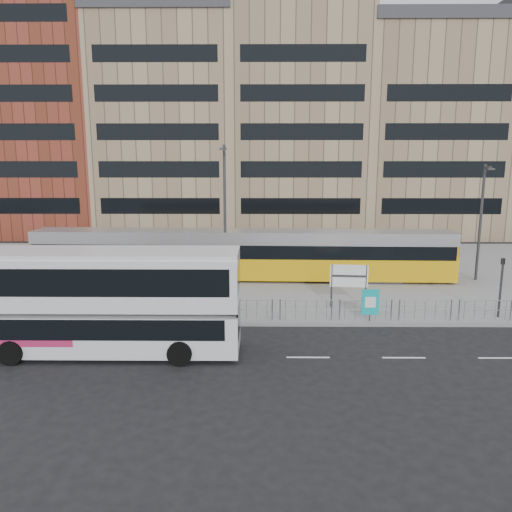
{
  "coord_description": "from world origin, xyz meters",
  "views": [
    {
      "loc": [
        -0.01,
        -23.67,
        8.12
      ],
      "look_at": [
        -0.27,
        6.0,
        2.39
      ],
      "focal_mm": 35.0,
      "sensor_mm": 36.0,
      "label": 1
    }
  ],
  "objects_px": {
    "traffic_light_east": "(502,280)",
    "lamp_post_west": "(225,209)",
    "traffic_light_west": "(51,277)",
    "station_sign": "(349,278)",
    "tram": "(242,255)",
    "lamp_post_east": "(481,218)",
    "ad_panel": "(370,302)",
    "pedestrian": "(138,293)",
    "double_decker_bus": "(106,298)"
  },
  "relations": [
    {
      "from": "tram",
      "to": "lamp_post_east",
      "type": "xyz_separation_m",
      "value": [
        15.81,
        -0.28,
        2.56
      ]
    },
    {
      "from": "station_sign",
      "to": "ad_panel",
      "type": "xyz_separation_m",
      "value": [
        0.66,
        -2.46,
        -0.68
      ]
    },
    {
      "from": "traffic_light_east",
      "to": "lamp_post_west",
      "type": "bearing_deg",
      "value": 138.64
    },
    {
      "from": "double_decker_bus",
      "to": "lamp_post_west",
      "type": "bearing_deg",
      "value": 70.98
    },
    {
      "from": "traffic_light_west",
      "to": "ad_panel",
      "type": "bearing_deg",
      "value": -15.08
    },
    {
      "from": "station_sign",
      "to": "lamp_post_west",
      "type": "bearing_deg",
      "value": 147.14
    },
    {
      "from": "traffic_light_west",
      "to": "station_sign",
      "type": "bearing_deg",
      "value": -6.36
    },
    {
      "from": "station_sign",
      "to": "lamp_post_east",
      "type": "bearing_deg",
      "value": 38.51
    },
    {
      "from": "traffic_light_west",
      "to": "lamp_post_west",
      "type": "bearing_deg",
      "value": 27.7
    },
    {
      "from": "traffic_light_west",
      "to": "lamp_post_east",
      "type": "relative_size",
      "value": 0.4
    },
    {
      "from": "ad_panel",
      "to": "traffic_light_east",
      "type": "xyz_separation_m",
      "value": [
        6.78,
        0.69,
        1.01
      ]
    },
    {
      "from": "traffic_light_east",
      "to": "station_sign",
      "type": "bearing_deg",
      "value": 152.22
    },
    {
      "from": "ad_panel",
      "to": "pedestrian",
      "type": "distance_m",
      "value": 12.18
    },
    {
      "from": "double_decker_bus",
      "to": "traffic_light_east",
      "type": "xyz_separation_m",
      "value": [
        18.76,
        4.66,
        -0.29
      ]
    },
    {
      "from": "lamp_post_west",
      "to": "traffic_light_west",
      "type": "bearing_deg",
      "value": -141.42
    },
    {
      "from": "lamp_post_east",
      "to": "tram",
      "type": "bearing_deg",
      "value": 178.98
    },
    {
      "from": "tram",
      "to": "ad_panel",
      "type": "bearing_deg",
      "value": -51.72
    },
    {
      "from": "traffic_light_east",
      "to": "lamp_post_east",
      "type": "bearing_deg",
      "value": 59.76
    },
    {
      "from": "traffic_light_east",
      "to": "lamp_post_west",
      "type": "relative_size",
      "value": 0.35
    },
    {
      "from": "pedestrian",
      "to": "traffic_light_west",
      "type": "xyz_separation_m",
      "value": [
        -4.38,
        -0.5,
        1.02
      ]
    },
    {
      "from": "traffic_light_east",
      "to": "lamp_post_west",
      "type": "height_order",
      "value": "lamp_post_west"
    },
    {
      "from": "lamp_post_west",
      "to": "lamp_post_east",
      "type": "height_order",
      "value": "lamp_post_west"
    },
    {
      "from": "lamp_post_east",
      "to": "double_decker_bus",
      "type": "bearing_deg",
      "value": -148.78
    },
    {
      "from": "tram",
      "to": "traffic_light_west",
      "type": "xyz_separation_m",
      "value": [
        -9.71,
        -7.87,
        0.31
      ]
    },
    {
      "from": "pedestrian",
      "to": "lamp_post_east",
      "type": "bearing_deg",
      "value": -81.12
    },
    {
      "from": "double_decker_bus",
      "to": "lamp_post_east",
      "type": "relative_size",
      "value": 1.45
    },
    {
      "from": "tram",
      "to": "ad_panel",
      "type": "relative_size",
      "value": 17.18
    },
    {
      "from": "tram",
      "to": "traffic_light_west",
      "type": "bearing_deg",
      "value": -139.3
    },
    {
      "from": "pedestrian",
      "to": "lamp_post_east",
      "type": "xyz_separation_m",
      "value": [
        21.13,
        7.09,
        3.26
      ]
    },
    {
      "from": "station_sign",
      "to": "lamp_post_west",
      "type": "height_order",
      "value": "lamp_post_west"
    },
    {
      "from": "pedestrian",
      "to": "lamp_post_west",
      "type": "distance_m",
      "value": 8.61
    },
    {
      "from": "traffic_light_east",
      "to": "ad_panel",
      "type": "bearing_deg",
      "value": 171.4
    },
    {
      "from": "lamp_post_west",
      "to": "pedestrian",
      "type": "bearing_deg",
      "value": -123.65
    },
    {
      "from": "traffic_light_west",
      "to": "tram",
      "type": "bearing_deg",
      "value": 28.14
    },
    {
      "from": "pedestrian",
      "to": "lamp_post_west",
      "type": "height_order",
      "value": "lamp_post_west"
    },
    {
      "from": "ad_panel",
      "to": "traffic_light_west",
      "type": "xyz_separation_m",
      "value": [
        -16.45,
        1.21,
        1.01
      ]
    },
    {
      "from": "double_decker_bus",
      "to": "station_sign",
      "type": "bearing_deg",
      "value": 29.63
    },
    {
      "from": "pedestrian",
      "to": "traffic_light_east",
      "type": "xyz_separation_m",
      "value": [
        18.84,
        -1.01,
        1.02
      ]
    },
    {
      "from": "ad_panel",
      "to": "traffic_light_east",
      "type": "relative_size",
      "value": 0.53
    },
    {
      "from": "double_decker_bus",
      "to": "lamp_post_west",
      "type": "xyz_separation_m",
      "value": [
        4.17,
        12.06,
        2.58
      ]
    },
    {
      "from": "station_sign",
      "to": "traffic_light_west",
      "type": "xyz_separation_m",
      "value": [
        -15.79,
        -1.25,
        0.34
      ]
    },
    {
      "from": "double_decker_bus",
      "to": "traffic_light_east",
      "type": "height_order",
      "value": "double_decker_bus"
    },
    {
      "from": "tram",
      "to": "pedestrian",
      "type": "distance_m",
      "value": 9.12
    },
    {
      "from": "pedestrian",
      "to": "station_sign",
      "type": "bearing_deg",
      "value": -95.9
    },
    {
      "from": "double_decker_bus",
      "to": "traffic_light_east",
      "type": "bearing_deg",
      "value": 14.02
    },
    {
      "from": "tram",
      "to": "lamp_post_east",
      "type": "height_order",
      "value": "lamp_post_east"
    },
    {
      "from": "tram",
      "to": "pedestrian",
      "type": "bearing_deg",
      "value": -124.17
    },
    {
      "from": "ad_panel",
      "to": "lamp_post_east",
      "type": "relative_size",
      "value": 0.21
    },
    {
      "from": "tram",
      "to": "lamp_post_east",
      "type": "relative_size",
      "value": 3.66
    },
    {
      "from": "ad_panel",
      "to": "tram",
      "type": "bearing_deg",
      "value": 124.19
    }
  ]
}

